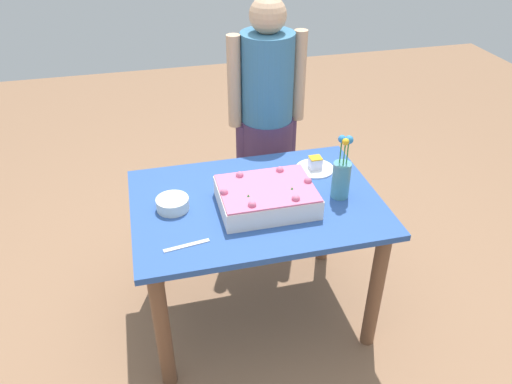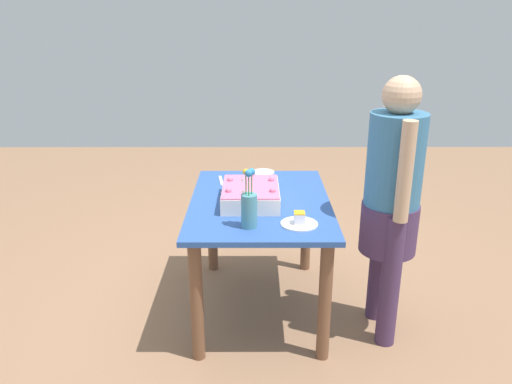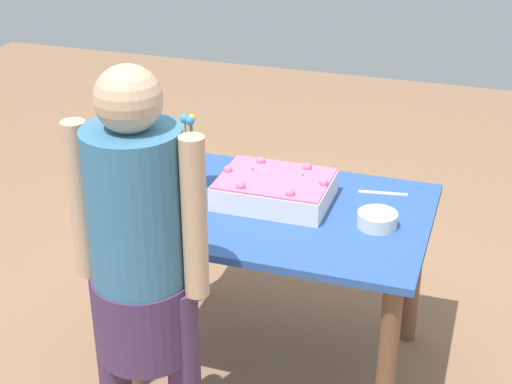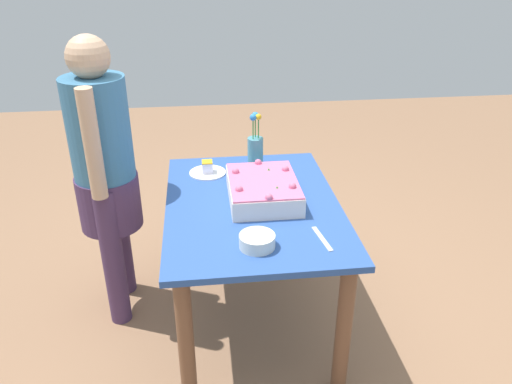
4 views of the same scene
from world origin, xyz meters
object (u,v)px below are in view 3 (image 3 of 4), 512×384
object	(u,v)px
serving_plate_with_slice	(172,214)
cake_knife	(383,193)
person_standing	(141,263)
flower_vase	(190,163)
fruit_bowl	(377,220)
sheet_cake	(275,189)

from	to	relation	value
serving_plate_with_slice	cake_knife	distance (m)	0.85
cake_knife	person_standing	size ratio (longest dim) A/B	0.13
cake_knife	flower_vase	bearing A→B (deg)	6.02
serving_plate_with_slice	fruit_bowl	bearing A→B (deg)	-166.53
serving_plate_with_slice	fruit_bowl	distance (m)	0.77
sheet_cake	fruit_bowl	size ratio (longest dim) A/B	2.90
flower_vase	person_standing	size ratio (longest dim) A/B	0.21
serving_plate_with_slice	flower_vase	size ratio (longest dim) A/B	0.62
sheet_cake	serving_plate_with_slice	distance (m)	0.42
fruit_bowl	sheet_cake	bearing A→B (deg)	-10.75
cake_knife	fruit_bowl	world-z (taller)	fruit_bowl
serving_plate_with_slice	fruit_bowl	world-z (taller)	serving_plate_with_slice
sheet_cake	flower_vase	bearing A→B (deg)	-0.68
serving_plate_with_slice	person_standing	xyz separation A→B (m)	(-0.12, 0.51, 0.10)
sheet_cake	serving_plate_with_slice	size ratio (longest dim) A/B	2.20
serving_plate_with_slice	cake_knife	bearing A→B (deg)	-147.56
serving_plate_with_slice	person_standing	distance (m)	0.53
serving_plate_with_slice	flower_vase	distance (m)	0.28
fruit_bowl	cake_knife	bearing A→B (deg)	-84.65
cake_knife	person_standing	bearing A→B (deg)	49.77
cake_knife	flower_vase	distance (m)	0.78
sheet_cake	cake_knife	size ratio (longest dim) A/B	2.22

